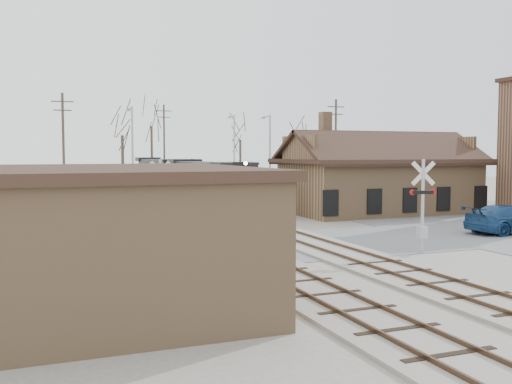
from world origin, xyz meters
TOP-DOWN VIEW (x-y plane):
  - ground at (0.00, 0.00)m, footprint 140.00×140.00m
  - road at (0.00, 0.00)m, footprint 60.00×9.00m
  - track_main at (0.00, 15.00)m, footprint 3.40×90.00m
  - track_siding at (-4.50, 15.00)m, footprint 3.40×90.00m
  - depot at (11.99, 12.00)m, footprint 15.20×9.31m
  - commercial_building at (-13.00, -8.00)m, footprint 12.40×10.40m
  - locomotive_lead at (0.00, 18.40)m, footprint 2.76×18.49m
  - locomotive_trailing at (0.00, 37.17)m, footprint 2.76×18.49m
  - crossbuck_near at (3.68, -4.29)m, footprint 1.24×0.42m
  - crossbuck_far at (-6.82, 4.99)m, footprint 1.25×0.33m
  - parked_car at (12.71, -0.72)m, footprint 5.87×2.58m
  - streetlight_a at (-5.95, 20.11)m, footprint 0.25×2.04m
  - streetlight_b at (6.45, 21.20)m, footprint 0.25×2.04m
  - streetlight_c at (6.91, 32.33)m, footprint 0.25×2.04m
  - utility_pole_a at (-10.77, 29.37)m, footprint 2.00×0.24m
  - utility_pole_b at (2.23, 46.08)m, footprint 2.00×0.24m
  - utility_pole_c at (16.92, 27.81)m, footprint 2.00×0.24m
  - tree_b at (-4.60, 35.01)m, footprint 4.37×4.37m
  - tree_c at (1.10, 48.57)m, footprint 5.46×5.46m
  - tree_d at (11.64, 43.48)m, footprint 4.26×4.26m
  - tree_e at (17.57, 38.58)m, footprint 3.78×3.78m

SIDE VIEW (x-z plane):
  - ground at x=0.00m, z-range 0.00..0.00m
  - road at x=0.00m, z-range 0.00..0.03m
  - track_main at x=0.00m, z-range -0.05..0.19m
  - track_siding at x=-4.50m, z-range -0.05..0.19m
  - parked_car at x=12.71m, z-range 0.00..1.68m
  - crossbuck_far at x=-6.82m, z-range -0.16..4.23m
  - crossbuck_near at x=3.68m, z-range -0.16..4.27m
  - locomotive_trailing at x=0.00m, z-range 0.21..4.10m
  - locomotive_lead at x=0.00m, z-range 0.10..4.20m
  - commercial_building at x=-13.00m, z-range 0.01..4.31m
  - depot at x=11.99m, z-range -1.54..6.36m
  - streetlight_b at x=6.45m, z-range 0.53..8.63m
  - streetlight_a at x=-5.95m, z-range 0.53..8.97m
  - streetlight_c at x=6.91m, z-range 0.53..9.32m
  - utility_pole_a at x=-10.77m, z-range 0.23..10.45m
  - utility_pole_c at x=16.92m, z-range 0.23..10.65m
  - utility_pole_b at x=2.23m, z-range 0.23..11.06m
  - tree_e at x=17.57m, z-range 1.96..11.22m
  - tree_d at x=11.64m, z-range 2.21..12.64m
  - tree_b at x=-4.60m, z-range 2.27..12.97m
  - tree_c at x=1.10m, z-range 2.85..16.22m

